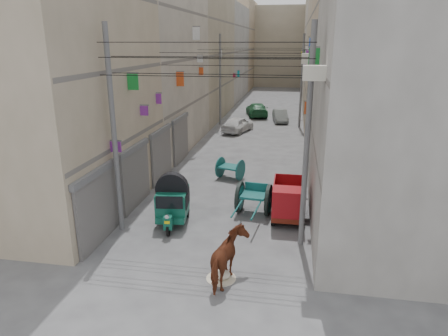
% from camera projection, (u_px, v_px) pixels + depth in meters
% --- Properties ---
extents(building_row_left, '(8.00, 62.00, 14.00)m').
position_uv_depth(building_row_left, '(189.00, 51.00, 41.53)').
color(building_row_left, tan).
rests_on(building_row_left, ground).
extents(building_row_right, '(8.00, 62.00, 14.00)m').
position_uv_depth(building_row_right, '(348.00, 51.00, 38.87)').
color(building_row_right, '#A4A09A').
rests_on(building_row_right, ground).
extents(end_cap_building, '(22.00, 10.00, 13.00)m').
position_uv_depth(end_cap_building, '(280.00, 47.00, 70.11)').
color(end_cap_building, tan).
rests_on(end_cap_building, ground).
extents(shutters_left, '(0.18, 14.40, 2.88)m').
position_uv_depth(shutters_left, '(150.00, 163.00, 20.05)').
color(shutters_left, '#525258').
rests_on(shutters_left, ground).
extents(signboards, '(8.22, 40.52, 5.67)m').
position_uv_depth(signboards, '(252.00, 97.00, 29.41)').
color(signboards, yellow).
rests_on(signboards, ground).
extents(ac_units, '(0.70, 6.55, 3.35)m').
position_uv_depth(ac_units, '(313.00, 38.00, 14.46)').
color(ac_units, beige).
rests_on(ac_units, ground).
extents(utility_poles, '(7.40, 22.20, 8.00)m').
position_uv_depth(utility_poles, '(244.00, 98.00, 24.87)').
color(utility_poles, '#5B5B5D').
rests_on(utility_poles, ground).
extents(overhead_cables, '(7.40, 22.52, 1.12)m').
position_uv_depth(overhead_cables, '(239.00, 52.00, 21.59)').
color(overhead_cables, black).
rests_on(overhead_cables, ground).
extents(auto_rickshaw, '(1.58, 2.45, 1.68)m').
position_uv_depth(auto_rickshaw, '(173.00, 201.00, 16.62)').
color(auto_rickshaw, black).
rests_on(auto_rickshaw, ground).
extents(tonga_cart, '(1.59, 3.20, 1.40)m').
position_uv_depth(tonga_cart, '(254.00, 198.00, 17.60)').
color(tonga_cart, black).
rests_on(tonga_cart, ground).
extents(mini_truck, '(1.36, 2.96, 1.66)m').
position_uv_depth(mini_truck, '(288.00, 203.00, 16.91)').
color(mini_truck, black).
rests_on(mini_truck, ground).
extents(second_cart, '(1.61, 1.51, 1.16)m').
position_uv_depth(second_cart, '(230.00, 168.00, 22.17)').
color(second_cart, '#135452').
rests_on(second_cart, ground).
extents(feed_sack, '(0.60, 0.48, 0.30)m').
position_uv_depth(feed_sack, '(221.00, 274.00, 12.86)').
color(feed_sack, beige).
rests_on(feed_sack, ground).
extents(horse, '(1.12, 2.09, 1.69)m').
position_uv_depth(horse, '(229.00, 259.00, 12.45)').
color(horse, brown).
rests_on(horse, ground).
extents(distant_car_white, '(2.64, 4.16, 1.32)m').
position_uv_depth(distant_car_white, '(238.00, 124.00, 33.77)').
color(distant_car_white, silver).
rests_on(distant_car_white, ground).
extents(distant_car_grey, '(1.73, 3.61, 1.14)m').
position_uv_depth(distant_car_grey, '(280.00, 116.00, 38.05)').
color(distant_car_grey, slate).
rests_on(distant_car_grey, ground).
extents(distant_car_green, '(2.86, 4.90, 1.33)m').
position_uv_depth(distant_car_green, '(257.00, 110.00, 41.04)').
color(distant_car_green, '#236639').
rests_on(distant_car_green, ground).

